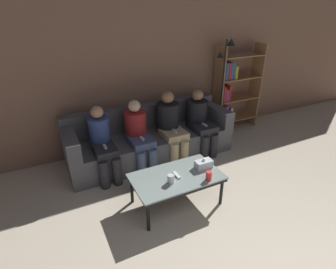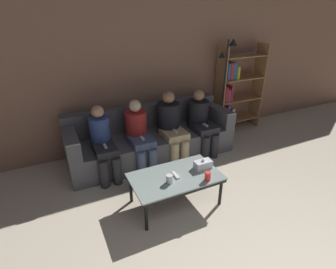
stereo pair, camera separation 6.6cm
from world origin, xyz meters
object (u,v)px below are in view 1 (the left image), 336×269
object	(u,v)px
coffee_table	(177,178)
tissue_box	(204,164)
standing_lamp	(224,79)
seated_person_mid_left	(138,133)
game_remote	(177,175)
seated_person_mid_right	(170,124)
cup_near_right	(171,179)
seated_person_left_end	(102,142)
couch	(150,139)
bookshelf	(232,90)
seated_person_right_end	(199,119)
cup_near_left	(209,176)

from	to	relation	value
coffee_table	tissue_box	world-z (taller)	tissue_box
standing_lamp	seated_person_mid_left	world-z (taller)	standing_lamp
coffee_table	standing_lamp	bearing A→B (deg)	39.37
game_remote	seated_person_mid_right	bearing A→B (deg)	66.69
cup_near_right	seated_person_left_end	size ratio (longest dim) A/B	0.10
standing_lamp	seated_person_left_end	distance (m)	2.43
couch	tissue_box	bearing A→B (deg)	-80.89
seated_person_left_end	cup_near_right	bearing A→B (deg)	-65.92
bookshelf	seated_person_left_end	distance (m)	2.74
couch	bookshelf	size ratio (longest dim) A/B	1.60
couch	seated_person_right_end	xyz separation A→B (m)	(0.82, -0.20, 0.27)
game_remote	seated_person_left_end	bearing A→B (deg)	121.37
coffee_table	bookshelf	distance (m)	2.60
game_remote	seated_person_right_end	bearing A→B (deg)	46.54
cup_near_right	game_remote	xyz separation A→B (m)	(0.13, 0.09, -0.04)
cup_near_left	seated_person_mid_right	distance (m)	1.33
couch	game_remote	xyz separation A→B (m)	(-0.19, -1.27, 0.12)
coffee_table	cup_near_left	xyz separation A→B (m)	(0.30, -0.24, 0.10)
bookshelf	seated_person_mid_left	world-z (taller)	bookshelf
seated_person_left_end	game_remote	bearing A→B (deg)	-58.63
coffee_table	seated_person_mid_right	bearing A→B (deg)	66.69
coffee_table	game_remote	distance (m)	0.05
coffee_table	seated_person_mid_right	distance (m)	1.19
standing_lamp	seated_person_right_end	size ratio (longest dim) A/B	1.69
tissue_box	game_remote	xyz separation A→B (m)	(-0.39, -0.01, -0.04)
standing_lamp	coffee_table	bearing A→B (deg)	-140.63
game_remote	seated_person_left_end	xyz separation A→B (m)	(-0.63, 1.03, 0.12)
game_remote	bookshelf	world-z (taller)	bookshelf
cup_near_left	standing_lamp	world-z (taller)	standing_lamp
tissue_box	seated_person_mid_right	xyz separation A→B (m)	(0.07, 1.07, 0.13)
standing_lamp	seated_person_right_end	bearing A→B (deg)	-154.25
cup_near_right	couch	bearing A→B (deg)	76.92
seated_person_mid_left	bookshelf	bearing A→B (deg)	13.00
standing_lamp	cup_near_left	bearing A→B (deg)	-130.66
couch	coffee_table	xyz separation A→B (m)	(-0.19, -1.27, 0.07)
coffee_table	seated_person_mid_left	bearing A→B (deg)	94.54
game_remote	seated_person_mid_left	bearing A→B (deg)	94.54
seated_person_mid_left	coffee_table	bearing A→B (deg)	-85.46
seated_person_mid_right	couch	bearing A→B (deg)	144.48
cup_near_left	seated_person_left_end	bearing A→B (deg)	126.05
bookshelf	couch	bearing A→B (deg)	-171.55
tissue_box	standing_lamp	bearing A→B (deg)	46.65
cup_near_left	seated_person_right_end	world-z (taller)	seated_person_right_end
cup_near_right	standing_lamp	bearing A→B (deg)	39.15
game_remote	seated_person_mid_right	size ratio (longest dim) A/B	0.14
cup_near_right	tissue_box	bearing A→B (deg)	10.81
cup_near_left	cup_near_right	world-z (taller)	cup_near_left
game_remote	couch	bearing A→B (deg)	81.50
couch	cup_near_left	world-z (taller)	couch
cup_near_left	seated_person_mid_right	bearing A→B (deg)	82.85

